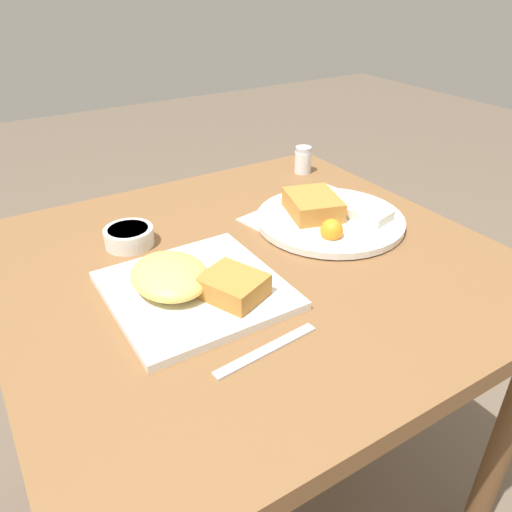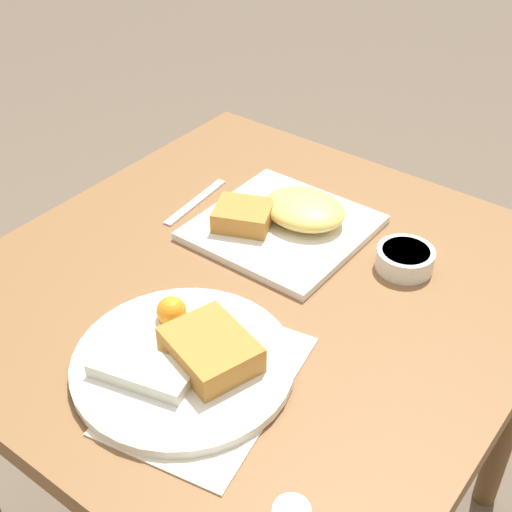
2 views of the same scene
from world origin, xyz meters
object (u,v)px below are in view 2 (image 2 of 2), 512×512
Objects in this scene: butter_knife at (196,202)px; sauce_ramekin at (405,258)px; plate_square_near at (286,219)px; plate_oval_far at (186,358)px.

sauce_ramekin is at bearing 92.98° from butter_knife.
sauce_ramekin is 0.40m from butter_knife.
plate_oval_far is (-0.08, 0.35, -0.00)m from plate_square_near.
plate_oval_far reaches higher than butter_knife.
plate_square_near reaches higher than plate_oval_far.
butter_knife is (0.18, 0.03, -0.02)m from plate_square_near.
sauce_ramekin reaches higher than butter_knife.
plate_square_near is 1.56× the size of butter_knife.
sauce_ramekin is at bearing -172.70° from plate_square_near.
plate_square_near is at bearing 94.24° from butter_knife.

